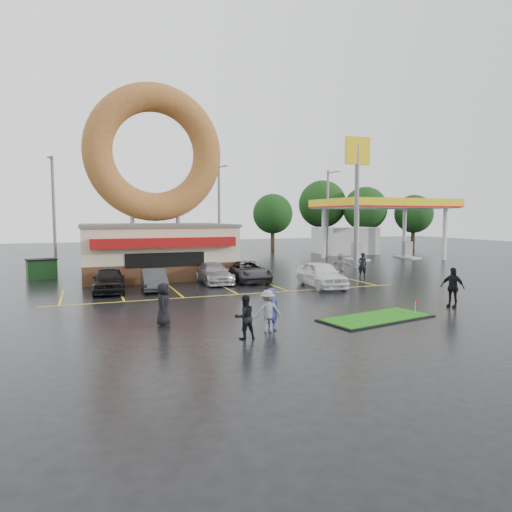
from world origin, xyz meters
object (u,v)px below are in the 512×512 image
object	(u,v)px
car_silver	(213,273)
putting_green	(377,318)
car_black	(109,280)
car_white	(321,274)
person_blue	(273,310)
donut_shop	(155,213)
gas_station	(366,221)
dumpster	(42,270)
streetlight_left	(54,210)
car_dgrey	(154,279)
person_cameraman	(452,287)
streetlight_mid	(219,210)
streetlight_right	(328,211)
car_grey	(248,271)
shell_sign	(357,177)

from	to	relation	value
car_silver	putting_green	world-z (taller)	car_silver
car_black	car_white	xyz separation A→B (m)	(12.05, -2.54, 0.05)
person_blue	donut_shop	bearing A→B (deg)	62.23
gas_station	dumpster	size ratio (longest dim) A/B	7.58
streetlight_left	car_dgrey	bearing A→B (deg)	-66.32
car_black	person_cameraman	xyz separation A→B (m)	(14.84, -10.06, 0.22)
donut_shop	streetlight_mid	world-z (taller)	donut_shop
donut_shop	streetlight_right	distance (m)	21.00
person_blue	car_dgrey	bearing A→B (deg)	70.85
car_dgrey	dumpster	xyz separation A→B (m)	(-6.45, 7.34, 0.03)
car_grey	person_cameraman	size ratio (longest dim) A/B	2.53
streetlight_mid	person_cameraman	distance (m)	25.02
person_cameraman	putting_green	size ratio (longest dim) A/B	0.36
gas_station	car_black	xyz separation A→B (m)	(-26.56, -14.31, -2.98)
streetlight_mid	car_dgrey	world-z (taller)	streetlight_mid
streetlight_mid	person_blue	size ratio (longest dim) A/B	5.59
gas_station	putting_green	size ratio (longest dim) A/B	2.62
streetlight_right	putting_green	distance (m)	29.39
car_black	streetlight_mid	bearing A→B (deg)	57.34
car_dgrey	car_grey	world-z (taller)	car_grey
car_black	person_blue	distance (m)	12.40
person_blue	putting_green	distance (m)	4.91
streetlight_left	person_blue	world-z (taller)	streetlight_left
car_silver	person_blue	world-z (taller)	person_blue
gas_station	streetlight_left	xyz separation A→B (m)	(-30.00, -1.02, 1.08)
streetlight_mid	car_grey	distance (m)	13.68
shell_sign	streetlight_right	size ratio (longest dim) A/B	1.18
donut_shop	shell_sign	world-z (taller)	donut_shop
streetlight_mid	streetlight_right	xyz separation A→B (m)	(12.00, 1.00, 0.00)
shell_sign	car_silver	world-z (taller)	shell_sign
car_silver	car_white	xyz separation A→B (m)	(5.62, -3.92, 0.13)
streetlight_right	car_black	bearing A→B (deg)	-145.88
gas_station	donut_shop	bearing A→B (deg)	-160.89
streetlight_mid	streetlight_right	distance (m)	12.04
shell_sign	person_blue	size ratio (longest dim) A/B	6.59
putting_green	gas_station	bearing A→B (deg)	56.79
streetlight_right	putting_green	xyz separation A→B (m)	(-12.49, -26.17, -4.74)
shell_sign	car_grey	size ratio (longest dim) A/B	2.24
streetlight_left	car_silver	distance (m)	16.01
streetlight_mid	car_dgrey	xyz separation A→B (m)	(-8.10, -14.45, -4.16)
car_grey	person_blue	size ratio (longest dim) A/B	2.94
car_grey	person_cameraman	xyz separation A→B (m)	(6.06, -11.43, 0.28)
dumpster	streetlight_left	bearing A→B (deg)	72.47
car_dgrey	person_blue	size ratio (longest dim) A/B	2.34
streetlight_left	car_white	xyz separation A→B (m)	(15.48, -15.83, -4.01)
streetlight_left	donut_shop	bearing A→B (deg)	-44.78
car_white	person_blue	size ratio (longest dim) A/B	2.81
putting_green	shell_sign	bearing A→B (deg)	59.71
car_black	car_silver	xyz separation A→B (m)	(6.43, 1.37, -0.08)
dumpster	person_blue	bearing A→B (deg)	-75.75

